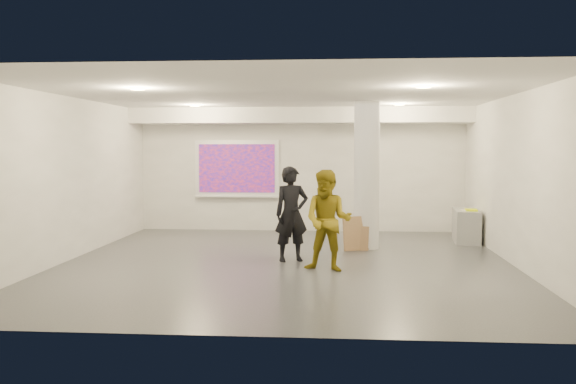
# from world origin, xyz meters

# --- Properties ---
(floor) EXTENTS (8.00, 9.00, 0.01)m
(floor) POSITION_xyz_m (0.00, 0.00, 0.00)
(floor) COLOR #37393E
(floor) RESTS_ON ground
(ceiling) EXTENTS (8.00, 9.00, 0.01)m
(ceiling) POSITION_xyz_m (0.00, 0.00, 3.00)
(ceiling) COLOR silver
(ceiling) RESTS_ON floor
(wall_back) EXTENTS (8.00, 0.01, 3.00)m
(wall_back) POSITION_xyz_m (0.00, 4.50, 1.50)
(wall_back) COLOR silver
(wall_back) RESTS_ON floor
(wall_front) EXTENTS (8.00, 0.01, 3.00)m
(wall_front) POSITION_xyz_m (0.00, -4.50, 1.50)
(wall_front) COLOR silver
(wall_front) RESTS_ON floor
(wall_left) EXTENTS (0.01, 9.00, 3.00)m
(wall_left) POSITION_xyz_m (-4.00, 0.00, 1.50)
(wall_left) COLOR silver
(wall_left) RESTS_ON floor
(wall_right) EXTENTS (0.01, 9.00, 3.00)m
(wall_right) POSITION_xyz_m (4.00, 0.00, 1.50)
(wall_right) COLOR silver
(wall_right) RESTS_ON floor
(soffit_band) EXTENTS (8.00, 1.10, 0.36)m
(soffit_band) POSITION_xyz_m (0.00, 3.95, 2.82)
(soffit_band) COLOR white
(soffit_band) RESTS_ON ceiling
(downlight_nw) EXTENTS (0.22, 0.22, 0.02)m
(downlight_nw) POSITION_xyz_m (-2.20, 2.50, 2.98)
(downlight_nw) COLOR #EEC37B
(downlight_nw) RESTS_ON ceiling
(downlight_ne) EXTENTS (0.22, 0.22, 0.02)m
(downlight_ne) POSITION_xyz_m (2.20, 2.50, 2.98)
(downlight_ne) COLOR #EEC37B
(downlight_ne) RESTS_ON ceiling
(downlight_sw) EXTENTS (0.22, 0.22, 0.02)m
(downlight_sw) POSITION_xyz_m (-2.20, -1.50, 2.98)
(downlight_sw) COLOR #EEC37B
(downlight_sw) RESTS_ON ceiling
(downlight_se) EXTENTS (0.22, 0.22, 0.02)m
(downlight_se) POSITION_xyz_m (2.20, -1.50, 2.98)
(downlight_se) COLOR #EEC37B
(downlight_se) RESTS_ON ceiling
(column) EXTENTS (0.52, 0.52, 3.00)m
(column) POSITION_xyz_m (1.50, 1.80, 1.50)
(column) COLOR silver
(column) RESTS_ON floor
(projection_screen) EXTENTS (2.10, 0.13, 1.42)m
(projection_screen) POSITION_xyz_m (-1.60, 4.45, 1.53)
(projection_screen) COLOR white
(projection_screen) RESTS_ON wall_back
(credenza) EXTENTS (0.62, 1.27, 0.72)m
(credenza) POSITION_xyz_m (3.72, 2.84, 0.36)
(credenza) COLOR gray
(credenza) RESTS_ON floor
(papers_stack) EXTENTS (0.27, 0.32, 0.02)m
(papers_stack) POSITION_xyz_m (3.67, 2.58, 0.72)
(papers_stack) COLOR silver
(papers_stack) RESTS_ON credenza
(postit_pad) EXTENTS (0.27, 0.35, 0.03)m
(postit_pad) POSITION_xyz_m (3.77, 2.58, 0.73)
(postit_pad) COLOR #E2FF03
(postit_pad) RESTS_ON credenza
(cardboard_back) EXTENTS (0.63, 0.40, 0.69)m
(cardboard_back) POSITION_xyz_m (1.32, 1.52, 0.34)
(cardboard_back) COLOR olive
(cardboard_back) RESTS_ON floor
(cardboard_front) EXTENTS (0.46, 0.25, 0.49)m
(cardboard_front) POSITION_xyz_m (1.32, 1.53, 0.24)
(cardboard_front) COLOR olive
(cardboard_front) RESTS_ON floor
(woman) EXTENTS (0.74, 0.62, 1.73)m
(woman) POSITION_xyz_m (0.08, 0.20, 0.86)
(woman) COLOR black
(woman) RESTS_ON floor
(man) EXTENTS (0.94, 0.80, 1.70)m
(man) POSITION_xyz_m (0.76, -0.70, 0.85)
(man) COLOR olive
(man) RESTS_ON floor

